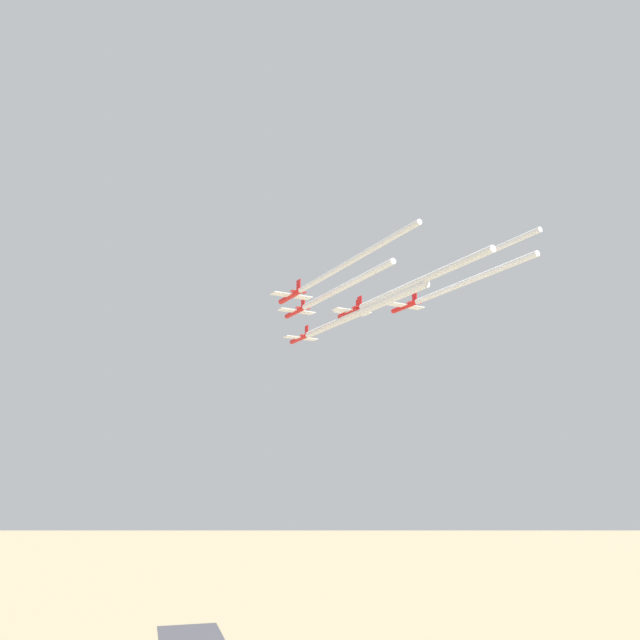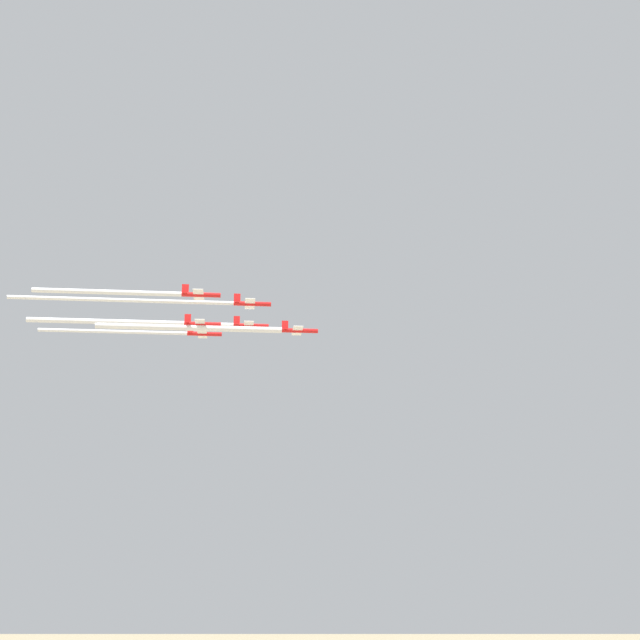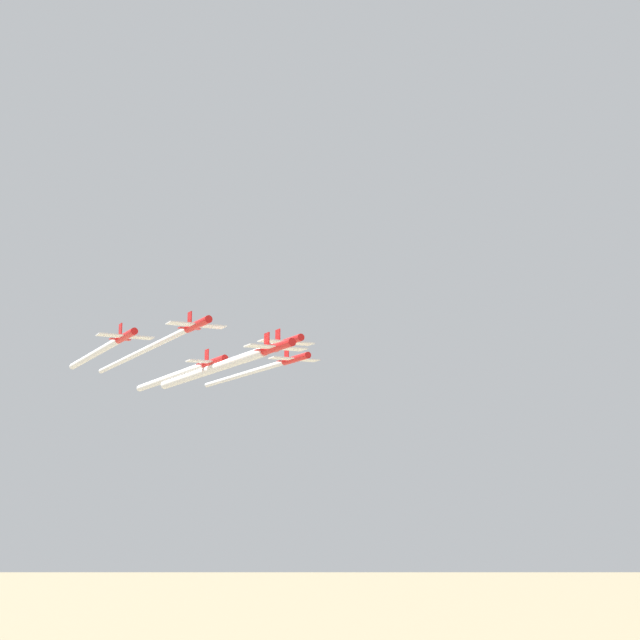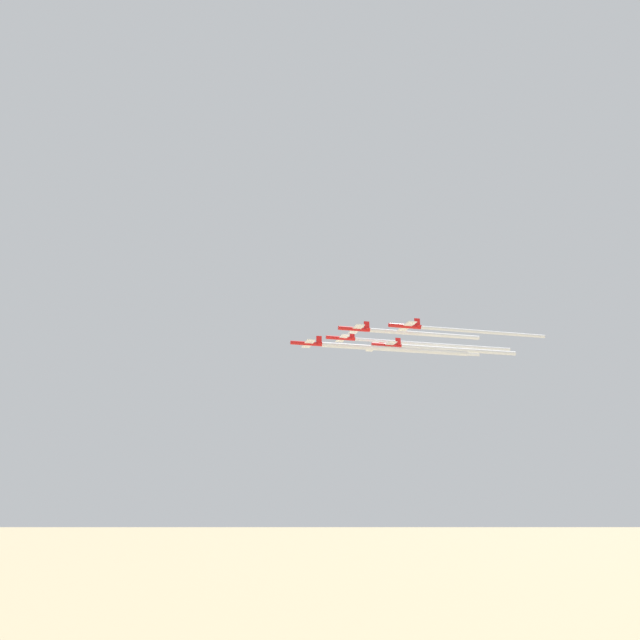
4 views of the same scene
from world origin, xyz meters
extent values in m
cylinder|color=red|center=(-45.74, 10.78, 108.56)|extent=(7.65, 3.73, 0.96)
cube|color=white|center=(-45.25, 10.59, 108.56)|extent=(4.59, 7.58, 0.16)
cube|color=red|center=(-42.74, 9.61, 109.76)|extent=(1.34, 0.62, 1.92)
cube|color=red|center=(-42.74, 9.61, 108.56)|extent=(1.90, 2.94, 0.10)
cylinder|color=red|center=(-38.20, 1.25, 111.15)|extent=(7.65, 3.73, 0.96)
cube|color=white|center=(-37.71, 1.06, 111.15)|extent=(4.59, 7.58, 0.16)
cube|color=red|center=(-35.19, 0.08, 112.35)|extent=(1.34, 0.62, 1.92)
cube|color=red|center=(-35.19, 0.08, 111.15)|extent=(1.90, 2.94, 0.10)
cylinder|color=red|center=(-33.74, 12.74, 112.42)|extent=(7.65, 3.73, 0.96)
cube|color=white|center=(-33.26, 12.55, 112.42)|extent=(4.59, 7.58, 0.16)
cube|color=red|center=(-30.74, 11.57, 113.62)|extent=(1.34, 0.62, 1.92)
cube|color=red|center=(-30.74, 11.57, 112.42)|extent=(1.90, 2.94, 0.10)
cylinder|color=red|center=(-30.66, -8.29, 110.69)|extent=(7.65, 3.73, 0.96)
cube|color=white|center=(-30.17, -8.48, 110.69)|extent=(4.59, 7.58, 0.16)
cube|color=red|center=(-27.65, -9.45, 111.89)|extent=(1.34, 0.62, 1.92)
cube|color=red|center=(-27.65, -9.45, 110.69)|extent=(1.90, 2.94, 0.10)
cylinder|color=red|center=(-26.20, 3.20, 109.46)|extent=(7.65, 3.73, 0.96)
cube|color=white|center=(-25.71, 3.02, 109.46)|extent=(4.59, 7.58, 0.16)
cube|color=red|center=(-23.20, 2.04, 110.66)|extent=(1.34, 0.62, 1.92)
cube|color=red|center=(-23.20, 2.04, 109.46)|extent=(1.90, 2.94, 0.10)
cylinder|color=red|center=(-21.75, 14.70, 112.10)|extent=(7.65, 3.73, 0.96)
cube|color=white|center=(-21.26, 14.51, 112.10)|extent=(4.59, 7.58, 0.16)
cube|color=red|center=(-18.74, 13.53, 113.30)|extent=(1.34, 0.62, 1.92)
cube|color=red|center=(-18.74, 13.53, 112.10)|extent=(1.90, 2.94, 0.10)
cylinder|color=white|center=(-23.61, 2.20, 108.56)|extent=(37.41, 15.50, 1.26)
cylinder|color=white|center=(-20.91, -5.46, 111.15)|extent=(27.63, 11.51, 1.01)
cylinder|color=white|center=(-8.51, 2.96, 112.42)|extent=(43.44, 17.47, 0.80)
cylinder|color=white|center=(-11.48, -15.72, 110.69)|extent=(31.33, 12.77, 0.78)
cylinder|color=white|center=(-7.15, -4.18, 109.46)|extent=(31.20, 12.96, 1.09)
cylinder|color=white|center=(-4.31, 7.94, 112.10)|extent=(27.93, 11.60, 0.98)
camera|label=1|loc=(41.42, -84.69, 79.55)|focal=35.00mm
camera|label=2|loc=(33.33, 178.71, 56.31)|focal=50.00mm
camera|label=3|loc=(-117.20, 83.47, 92.40)|focal=50.00mm
camera|label=4|loc=(-109.37, -88.70, 74.85)|focal=28.00mm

